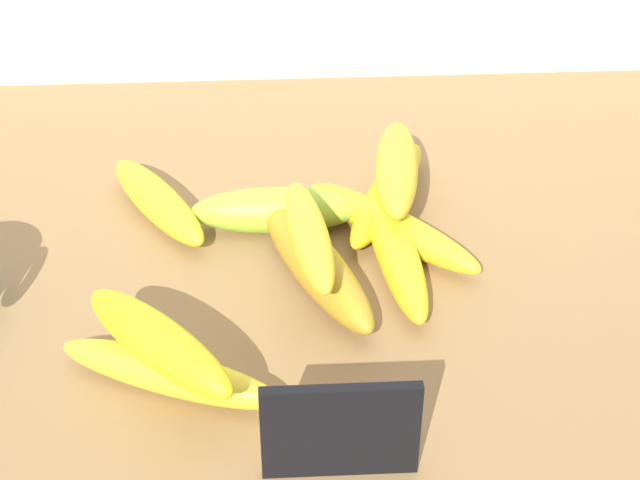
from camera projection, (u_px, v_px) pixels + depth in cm
name	position (u px, v px, depth cm)	size (l,w,h in cm)	color
counter_top	(386.00, 295.00, 89.12)	(110.00, 76.00, 3.00)	olive
chalkboard_sign	(340.00, 434.00, 69.04)	(11.00, 1.80, 8.40)	black
banana_0	(395.00, 250.00, 88.85)	(19.67, 3.66, 3.66)	yellow
banana_1	(170.00, 373.00, 76.73)	(18.57, 3.41, 3.41)	yellow
banana_2	(316.00, 268.00, 86.32)	(19.39, 4.27, 4.27)	#AA8321
banana_3	(276.00, 210.00, 93.07)	(15.81, 4.38, 4.38)	#91BC32
banana_4	(392.00, 227.00, 91.82)	(19.66, 3.43, 3.43)	yellow
banana_5	(158.00, 201.00, 94.87)	(16.20, 3.64, 3.64)	yellow
banana_6	(387.00, 194.00, 96.06)	(18.41, 3.45, 3.45)	gold
banana_7	(159.00, 342.00, 74.24)	(15.93, 3.84, 3.84)	yellow
banana_8	(309.00, 235.00, 83.80)	(15.34, 3.23, 3.23)	yellow
banana_9	(397.00, 169.00, 92.75)	(15.45, 3.97, 3.97)	gold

